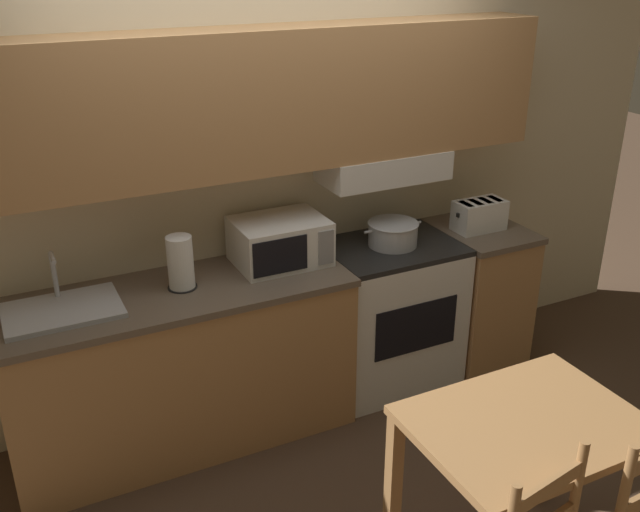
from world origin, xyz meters
TOP-DOWN VIEW (x-y plane):
  - ground_plane at (0.00, 0.00)m, footprint 16.00×16.00m
  - wall_back at (0.02, -0.07)m, footprint 5.38×0.38m
  - lower_counter_main at (-0.62, -0.30)m, footprint 1.76×0.62m
  - lower_counter_right_stub at (1.26, -0.30)m, footprint 0.49×0.62m
  - stove_range at (0.64, -0.29)m, footprint 0.75×0.58m
  - cooking_pot at (0.64, -0.29)m, footprint 0.37×0.29m
  - microwave at (-0.02, -0.22)m, footprint 0.48×0.38m
  - toaster at (1.22, -0.31)m, footprint 0.31×0.17m
  - sink_basin at (-1.16, -0.30)m, footprint 0.53×0.36m
  - paper_towel_roll at (-0.58, -0.29)m, footprint 0.15×0.15m
  - dining_table at (0.32, -1.79)m, footprint 0.88×0.66m

SIDE VIEW (x-z plane):
  - ground_plane at x=0.00m, z-range 0.00..0.00m
  - stove_range at x=0.64m, z-range 0.00..0.88m
  - lower_counter_main at x=-0.62m, z-range 0.00..0.88m
  - lower_counter_right_stub at x=1.26m, z-range 0.00..0.88m
  - dining_table at x=0.32m, z-range 0.25..1.03m
  - sink_basin at x=-1.16m, z-range 0.77..1.03m
  - cooking_pot at x=0.64m, z-range 0.89..1.02m
  - toaster at x=1.22m, z-range 0.88..1.06m
  - microwave at x=-0.02m, z-range 0.88..1.12m
  - paper_towel_roll at x=-0.58m, z-range 0.88..1.15m
  - wall_back at x=0.02m, z-range 0.22..2.77m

